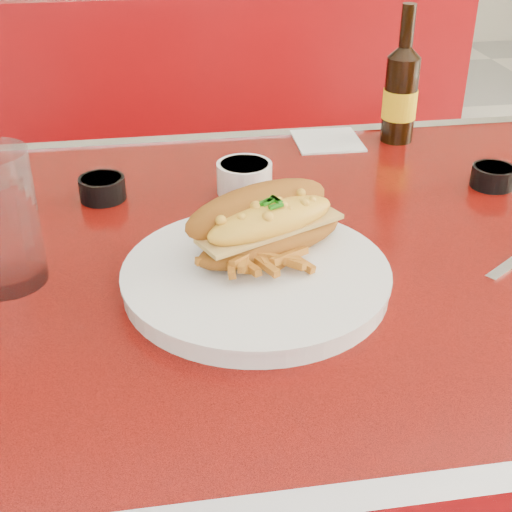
{
  "coord_description": "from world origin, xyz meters",
  "views": [
    {
      "loc": [
        -0.24,
        -0.77,
        1.21
      ],
      "look_at": [
        -0.13,
        -0.08,
        0.81
      ],
      "focal_mm": 50.0,
      "sensor_mm": 36.0,
      "label": 1
    }
  ],
  "objects": [
    {
      "name": "mac_hoagie",
      "position": [
        -0.11,
        -0.04,
        0.83
      ],
      "size": [
        0.22,
        0.17,
        0.09
      ],
      "rotation": [
        0.0,
        0.0,
        0.43
      ],
      "color": "#9B5819",
      "rests_on": "dinner_plate"
    },
    {
      "name": "booth_bench_far",
      "position": [
        0.0,
        0.81,
        0.29
      ],
      "size": [
        1.2,
        0.51,
        0.9
      ],
      "color": "maroon",
      "rests_on": "ground"
    },
    {
      "name": "fries_pile",
      "position": [
        -0.12,
        -0.05,
        0.81
      ],
      "size": [
        0.13,
        0.12,
        0.03
      ],
      "primitive_type": null,
      "rotation": [
        0.0,
        0.0,
        0.11
      ],
      "color": "orange",
      "rests_on": "dinner_plate"
    },
    {
      "name": "dinner_plate",
      "position": [
        -0.13,
        -0.08,
        0.78
      ],
      "size": [
        0.34,
        0.34,
        0.02
      ],
      "rotation": [
        0.0,
        0.0,
        -0.1
      ],
      "color": "white",
      "rests_on": "diner_table"
    },
    {
      "name": "sauce_cup_left",
      "position": [
        -0.3,
        0.18,
        0.79
      ],
      "size": [
        0.08,
        0.08,
        0.03
      ],
      "rotation": [
        0.0,
        0.0,
        -0.26
      ],
      "color": "black",
      "rests_on": "diner_table"
    },
    {
      "name": "paper_napkin",
      "position": [
        0.07,
        0.35,
        0.77
      ],
      "size": [
        0.11,
        0.11,
        0.0
      ],
      "primitive_type": "cube",
      "rotation": [
        0.0,
        0.0,
        -0.02
      ],
      "color": "white",
      "rests_on": "diner_table"
    },
    {
      "name": "gravy_ramekin",
      "position": [
        -0.1,
        0.17,
        0.79
      ],
      "size": [
        0.1,
        0.1,
        0.04
      ],
      "rotation": [
        0.0,
        0.0,
        -0.36
      ],
      "color": "white",
      "rests_on": "diner_table"
    },
    {
      "name": "diner_table",
      "position": [
        0.0,
        0.0,
        0.61
      ],
      "size": [
        1.23,
        0.83,
        0.77
      ],
      "color": "red",
      "rests_on": "ground"
    },
    {
      "name": "fork",
      "position": [
        -0.06,
        -0.04,
        0.79
      ],
      "size": [
        0.06,
        0.16,
        0.0
      ],
      "rotation": [
        0.0,
        0.0,
        1.85
      ],
      "color": "silver",
      "rests_on": "dinner_plate"
    },
    {
      "name": "beer_bottle",
      "position": [
        0.18,
        0.34,
        0.85
      ],
      "size": [
        0.07,
        0.07,
        0.22
      ],
      "rotation": [
        0.0,
        0.0,
        -0.26
      ],
      "color": "black",
      "rests_on": "diner_table"
    },
    {
      "name": "sauce_cup_right",
      "position": [
        0.26,
        0.13,
        0.79
      ],
      "size": [
        0.08,
        0.08,
        0.03
      ],
      "rotation": [
        0.0,
        0.0,
        -0.32
      ],
      "color": "black",
      "rests_on": "diner_table"
    }
  ]
}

